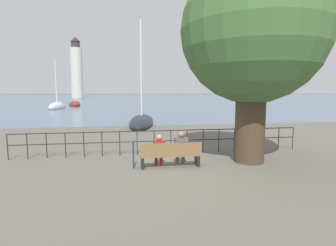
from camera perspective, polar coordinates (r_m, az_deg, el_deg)
The scene contains 12 objects.
ground_plane at distance 9.52m, azimuth 0.49°, elevation -9.50°, with size 1000.00×1000.00×0.00m, color #605B51.
harbor_water at distance 170.83m, azimuth -8.69°, elevation 5.73°, with size 600.00×300.00×0.01m.
shade_tree at distance 10.56m, azimuth 18.08°, elevation 18.17°, with size 5.33×5.33×7.56m.
park_bench at distance 9.35m, azimuth 0.56°, elevation -6.99°, with size 2.19×0.45×0.90m.
seated_person_left at distance 9.32m, azimuth -1.94°, elevation -5.74°, with size 0.40×0.35×1.18m.
seated_person_right at distance 9.44m, azimuth 2.86°, elevation -5.29°, with size 0.46×0.35×1.27m.
promenade_railing at distance 11.29m, azimuth -1.21°, elevation -3.32°, with size 12.39×0.04×1.05m.
closed_umbrella at distance 9.25m, azimuth -7.56°, elevation -6.33°, with size 0.09×0.09×1.04m.
sailboat_0 at distance 21.82m, azimuth -5.75°, elevation 0.34°, with size 2.89×8.51×8.74m.
sailboat_1 at distance 45.56m, azimuth -23.00°, elevation 3.27°, with size 2.35×5.42×8.30m.
sailboat_2 at distance 54.59m, azimuth -19.65°, elevation 3.88°, with size 3.54×6.02×9.49m.
harbor_lighthouse at distance 139.48m, azimuth -19.31°, elevation 10.89°, with size 5.79×5.79×29.59m.
Camera 1 is at (-1.53, -9.02, 2.66)m, focal length 28.00 mm.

